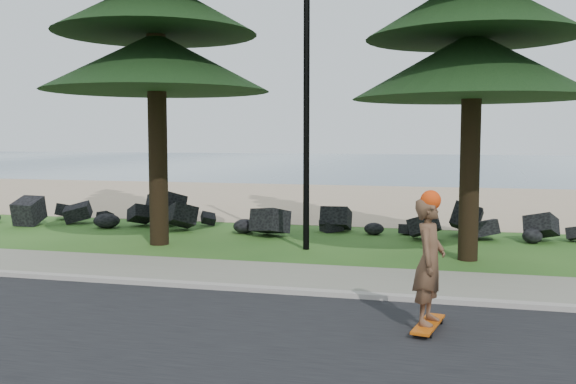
% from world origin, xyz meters
% --- Properties ---
extents(ground, '(160.00, 160.00, 0.00)m').
position_xyz_m(ground, '(0.00, 0.00, 0.00)').
color(ground, '#245119').
rests_on(ground, ground).
extents(road, '(160.00, 7.00, 0.02)m').
position_xyz_m(road, '(0.00, -4.50, 0.01)').
color(road, black).
rests_on(road, ground).
extents(kerb, '(160.00, 0.20, 0.10)m').
position_xyz_m(kerb, '(0.00, -0.90, 0.05)').
color(kerb, '#A79E96').
rests_on(kerb, ground).
extents(sidewalk, '(160.00, 2.00, 0.08)m').
position_xyz_m(sidewalk, '(0.00, 0.20, 0.04)').
color(sidewalk, gray).
rests_on(sidewalk, ground).
extents(beach_sand, '(160.00, 15.00, 0.01)m').
position_xyz_m(beach_sand, '(0.00, 14.50, 0.01)').
color(beach_sand, tan).
rests_on(beach_sand, ground).
extents(ocean, '(160.00, 58.00, 0.01)m').
position_xyz_m(ocean, '(0.00, 51.00, 0.00)').
color(ocean, '#3E5E77').
rests_on(ocean, ground).
extents(seawall_boulders, '(60.00, 2.40, 1.10)m').
position_xyz_m(seawall_boulders, '(0.00, 5.60, 0.00)').
color(seawall_boulders, black).
rests_on(seawall_boulders, ground).
extents(lamp_post, '(0.25, 0.14, 8.14)m').
position_xyz_m(lamp_post, '(0.00, 3.20, 4.13)').
color(lamp_post, black).
rests_on(lamp_post, ground).
extents(skateboarder, '(0.50, 1.01, 1.84)m').
position_xyz_m(skateboarder, '(2.88, -2.35, 0.93)').
color(skateboarder, '#BE4E0B').
rests_on(skateboarder, ground).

